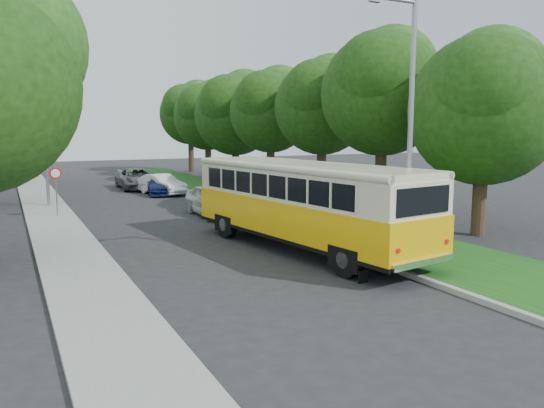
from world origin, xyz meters
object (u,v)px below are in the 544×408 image
car_blue (160,185)px  car_grey (137,179)px  vintage_bus (304,206)px  car_white (162,184)px  lamppost_near (408,124)px  lamppost_far (42,131)px  car_silver (213,200)px

car_blue → car_grey: size_ratio=0.82×
vintage_bus → car_white: vintage_bus is taller
lamppost_near → car_white: bearing=94.7°
vintage_bus → car_blue: 18.24m
lamppost_near → car_grey: size_ratio=1.53×
vintage_bus → car_grey: size_ratio=2.00×
lamppost_near → car_blue: (-1.85, 21.55, -3.74)m
lamppost_far → vintage_bus: bearing=-64.4°
lamppost_far → car_white: bearing=21.8°
lamppost_near → car_grey: lamppost_near is taller
lamppost_near → lamppost_far: (-8.91, 18.50, -0.25)m
lamppost_far → car_silver: (7.10, -6.64, -3.35)m
vintage_bus → lamppost_near: bearing=-72.0°
vintage_bus → car_white: bearing=82.5°
lamppost_near → car_white: 21.75m
lamppost_near → car_grey: 25.81m
car_white → car_grey: 4.13m
lamppost_far → car_white: (7.14, 2.86, -3.45)m
lamppost_far → car_grey: size_ratio=1.43×
car_white → lamppost_near: bearing=-102.5°
car_grey → car_blue: bearing=-78.2°
car_silver → car_blue: 9.69m
vintage_bus → car_white: size_ratio=2.60×
lamppost_far → car_blue: lamppost_far is taller
lamppost_near → car_white: lamppost_near is taller
car_blue → lamppost_near: bearing=-77.3°
car_white → lamppost_far: bearing=-175.4°
lamppost_far → car_white: 8.43m
car_white → car_grey: bearing=82.8°
lamppost_far → car_silver: lamppost_far is taller
car_white → car_blue: 0.21m
car_blue → car_white: bearing=-59.0°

